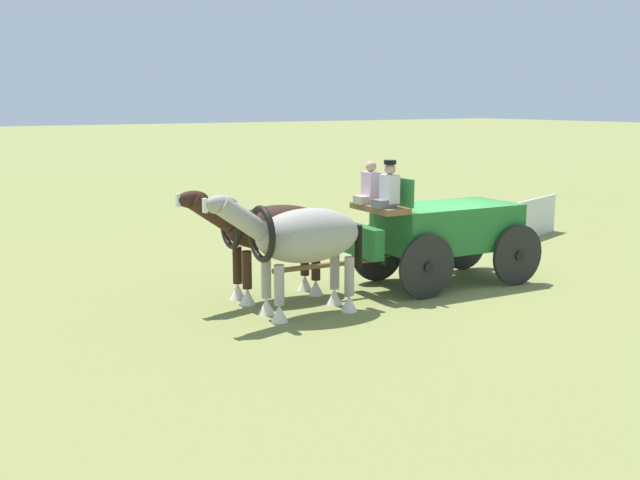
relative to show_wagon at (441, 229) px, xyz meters
name	(u,v)px	position (x,y,z in m)	size (l,w,h in m)	color
ground_plane	(446,283)	(-0.18, 0.01, -1.18)	(220.00, 220.00, 0.00)	olive
show_wagon	(441,229)	(0.00, 0.00, 0.00)	(5.91, 2.09, 2.68)	#236B2D
draft_horse_near	(301,239)	(3.65, 0.39, 0.21)	(3.08, 1.13, 2.26)	#9E998E
draft_horse_off	(269,231)	(3.57, -0.91, 0.16)	(3.16, 1.02, 2.20)	#331E14
sponsor_banner	(531,219)	(-5.79, -2.71, -0.63)	(3.20, 0.06, 1.10)	silver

